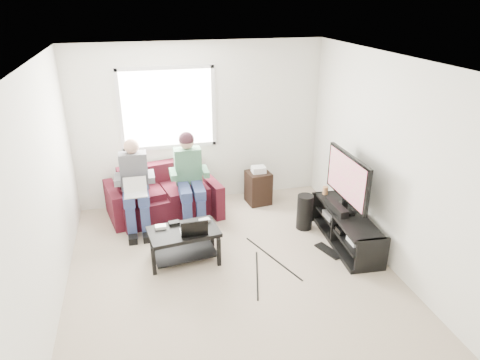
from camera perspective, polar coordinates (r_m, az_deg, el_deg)
The scene contains 26 objects.
floor at distance 5.51m, azimuth -1.07°, elevation -12.35°, with size 4.50×4.50×0.00m, color #BDAD93.
ceiling at distance 4.50m, azimuth -1.32°, elevation 15.53°, with size 4.50×4.50×0.00m, color white.
wall_back at distance 6.95m, azimuth -5.33°, elevation 7.34°, with size 4.50×4.50×0.00m, color silver.
wall_front at distance 3.01m, azimuth 8.76°, elevation -16.57°, with size 4.50×4.50×0.00m, color silver.
wall_left at distance 4.87m, azimuth -24.80°, elevation -2.10°, with size 4.50×4.50×0.00m, color silver.
wall_right at distance 5.61m, azimuth 19.17°, elevation 2.10°, with size 4.50×4.50×0.00m, color silver.
window at distance 6.80m, azimuth -9.62°, elevation 9.37°, with size 1.48×0.04×1.28m.
sofa at distance 6.84m, azimuth -10.20°, elevation -2.25°, with size 1.82×1.05×0.78m.
person_left at distance 6.41m, azimuth -13.83°, elevation -0.24°, with size 0.40×0.71×1.32m.
person_right at distance 6.44m, azimuth -6.79°, elevation 1.00°, with size 0.40×0.71×1.36m.
laptop_silver at distance 6.19m, azimuth -13.76°, elevation -1.42°, with size 0.32×0.22×0.24m, color silver, non-canonical shape.
coffee_table at distance 5.64m, azimuth -7.48°, elevation -7.66°, with size 0.94×0.65×0.44m.
laptop_black at distance 5.46m, azimuth -6.26°, elevation -5.83°, with size 0.34×0.24×0.24m, color black, non-canonical shape.
controller_a at distance 5.66m, azimuth -10.53°, elevation -6.16°, with size 0.14×0.09×0.04m, color silver.
controller_b at distance 5.72m, azimuth -8.78°, elevation -5.68°, with size 0.14×0.09×0.04m, color black.
controller_c at distance 5.73m, azimuth -4.75°, elevation -5.40°, with size 0.14×0.09×0.04m, color gray.
tv_stand at distance 6.17m, azimuth 13.91°, elevation -6.45°, with size 0.53×1.47×0.48m.
tv at distance 5.93m, azimuth 14.13°, elevation 0.09°, with size 0.12×1.10×0.81m.
soundbar at distance 6.05m, azimuth 12.76°, elevation -3.57°, with size 0.12×0.50×0.10m, color black.
drink_cup at distance 6.50m, azimuth 11.31°, elevation -1.37°, with size 0.08×0.08×0.12m, color #AD764A.
console_white at distance 5.84m, azimuth 15.75°, elevation -7.72°, with size 0.30×0.22×0.06m, color silver.
console_grey at distance 6.36m, azimuth 12.77°, elevation -4.54°, with size 0.34×0.26×0.08m, color gray.
console_black at distance 6.09m, azimuth 14.19°, elevation -6.06°, with size 0.38×0.30×0.07m, color black.
subwoofer at distance 6.41m, azimuth 8.62°, elevation -4.23°, with size 0.23×0.23×0.53m, color black.
keyboard_floor at distance 6.03m, azimuth 11.71°, elevation -9.23°, with size 0.14×0.42×0.02m, color black.
end_table at distance 7.11m, azimuth 2.45°, elevation -0.89°, with size 0.37×0.37×0.65m.
Camera 1 is at (-0.97, -4.35, 3.23)m, focal length 32.00 mm.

